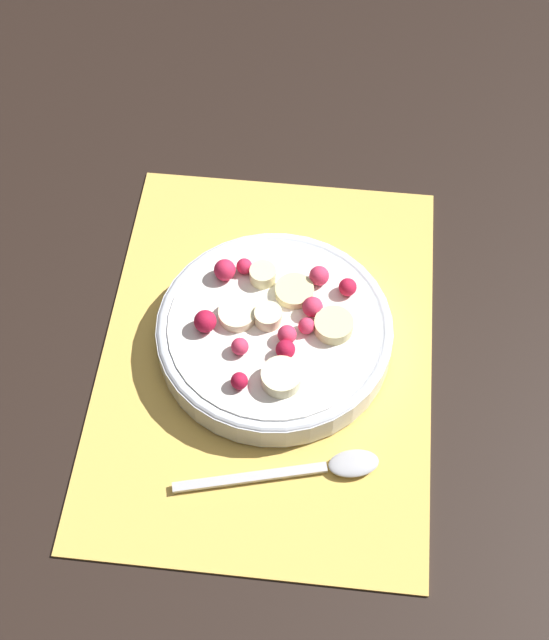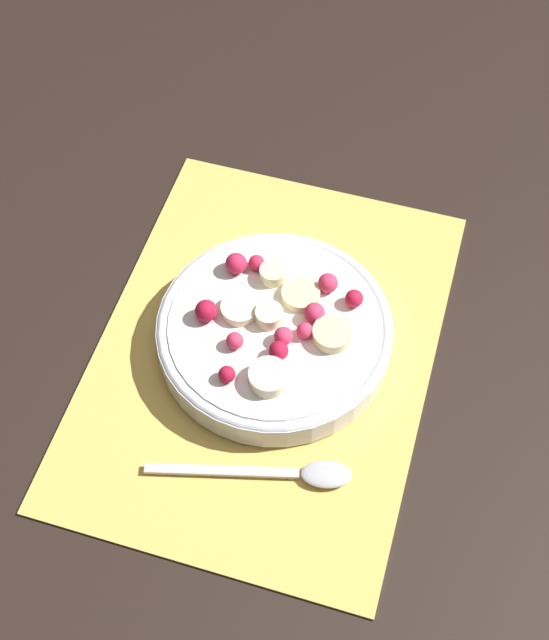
{
  "view_description": "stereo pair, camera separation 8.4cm",
  "coord_description": "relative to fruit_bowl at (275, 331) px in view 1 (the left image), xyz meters",
  "views": [
    {
      "loc": [
        0.45,
        0.06,
        0.75
      ],
      "look_at": [
        -0.01,
        0.01,
        0.05
      ],
      "focal_mm": 50.0,
      "sensor_mm": 36.0,
      "label": 1
    },
    {
      "loc": [
        0.43,
        0.14,
        0.75
      ],
      "look_at": [
        -0.01,
        0.01,
        0.05
      ],
      "focal_mm": 50.0,
      "sensor_mm": 36.0,
      "label": 2
    }
  ],
  "objects": [
    {
      "name": "ground_plane",
      "position": [
        0.01,
        -0.01,
        -0.03
      ],
      "size": [
        3.0,
        3.0,
        0.0
      ],
      "primitive_type": "plane",
      "color": "black"
    },
    {
      "name": "fruit_bowl",
      "position": [
        0.0,
        0.0,
        0.0
      ],
      "size": [
        0.23,
        0.23,
        0.05
      ],
      "color": "silver",
      "rests_on": "placemat"
    },
    {
      "name": "placemat",
      "position": [
        0.01,
        -0.01,
        -0.02
      ],
      "size": [
        0.44,
        0.32,
        0.01
      ],
      "color": "#E0B251",
      "rests_on": "ground_plane"
    },
    {
      "name": "spoon",
      "position": [
        0.13,
        0.05,
        -0.02
      ],
      "size": [
        0.06,
        0.18,
        0.01
      ],
      "rotation": [
        0.0,
        0.0,
        8.11
      ],
      "color": "#B2B2B7",
      "rests_on": "placemat"
    }
  ]
}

